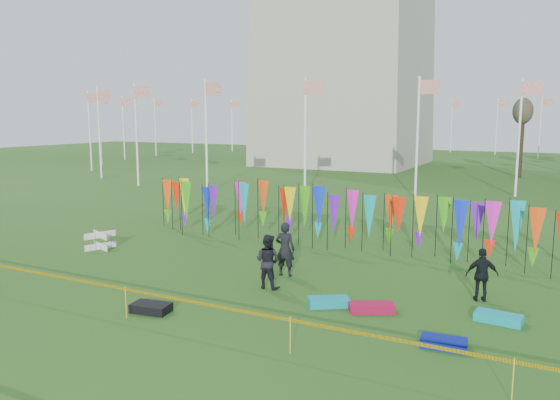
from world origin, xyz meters
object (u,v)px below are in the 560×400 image
at_px(kite_bag_turquoise, 329,302).
at_px(box_kite, 100,241).
at_px(kite_bag_blue, 444,343).
at_px(kite_bag_red, 371,307).
at_px(person_mid, 268,261).
at_px(kite_bag_black, 151,308).
at_px(person_right, 482,275).
at_px(kite_bag_teal, 499,318).
at_px(person_left, 285,249).

bearing_deg(kite_bag_turquoise, box_kite, 169.68).
height_order(kite_bag_blue, kite_bag_red, kite_bag_red).
relative_size(box_kite, person_mid, 0.43).
distance_m(kite_bag_turquoise, kite_bag_black, 5.06).
bearing_deg(person_right, kite_bag_teal, 93.41).
bearing_deg(kite_bag_black, person_left, 70.21).
distance_m(kite_bag_blue, kite_bag_teal, 2.53).
relative_size(person_left, person_right, 1.18).
bearing_deg(person_right, person_mid, -3.12).
distance_m(person_left, person_mid, 1.46).
height_order(box_kite, kite_bag_red, box_kite).
xyz_separation_m(kite_bag_black, kite_bag_teal, (8.76, 3.64, -0.01)).
height_order(kite_bag_red, kite_bag_teal, same).
height_order(person_mid, person_right, person_mid).
distance_m(kite_bag_blue, kite_bag_black, 7.88).
bearing_deg(kite_bag_red, person_left, 151.61).
bearing_deg(kite_bag_teal, box_kite, 175.91).
height_order(person_left, kite_bag_blue, person_left).
bearing_deg(kite_bag_blue, person_right, 84.92).
distance_m(person_left, kite_bag_teal, 7.16).
distance_m(kite_bag_turquoise, kite_bag_red, 1.24).
xyz_separation_m(kite_bag_blue, kite_bag_black, (-7.77, -1.32, 0.01)).
height_order(person_mid, kite_bag_teal, person_mid).
bearing_deg(kite_bag_black, kite_bag_blue, 9.61).
bearing_deg(box_kite, kite_bag_black, -35.37).
bearing_deg(person_left, kite_bag_teal, 162.30).
relative_size(person_left, kite_bag_black, 1.76).
bearing_deg(kite_bag_black, kite_bag_teal, 22.58).
bearing_deg(kite_bag_red, kite_bag_teal, 13.21).
bearing_deg(kite_bag_black, person_right, 32.71).
relative_size(kite_bag_turquoise, kite_bag_teal, 0.98).
xyz_separation_m(person_mid, kite_bag_turquoise, (2.38, -0.68, -0.76)).
distance_m(person_right, kite_bag_teal, 1.83).
bearing_deg(person_left, person_right, 175.28).
distance_m(person_right, kite_bag_black, 9.66).
relative_size(person_mid, person_right, 1.09).
xyz_separation_m(kite_bag_red, kite_bag_black, (-5.49, -2.87, 0.01)).
bearing_deg(kite_bag_red, kite_bag_blue, -34.39).
bearing_deg(person_mid, person_left, -83.63).
xyz_separation_m(person_left, person_right, (6.35, 0.32, -0.14)).
distance_m(person_mid, kite_bag_turquoise, 2.59).
xyz_separation_m(kite_bag_turquoise, kite_bag_blue, (3.52, -1.44, -0.01)).
relative_size(box_kite, person_left, 0.40).
xyz_separation_m(box_kite, kite_bag_black, (6.69, -4.75, -0.25)).
bearing_deg(kite_bag_turquoise, person_right, 32.44).
relative_size(kite_bag_red, kite_bag_teal, 1.05).
distance_m(person_mid, kite_bag_blue, 6.31).
distance_m(box_kite, kite_bag_blue, 14.86).
bearing_deg(person_mid, box_kite, -6.68).
height_order(person_left, person_mid, person_left).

